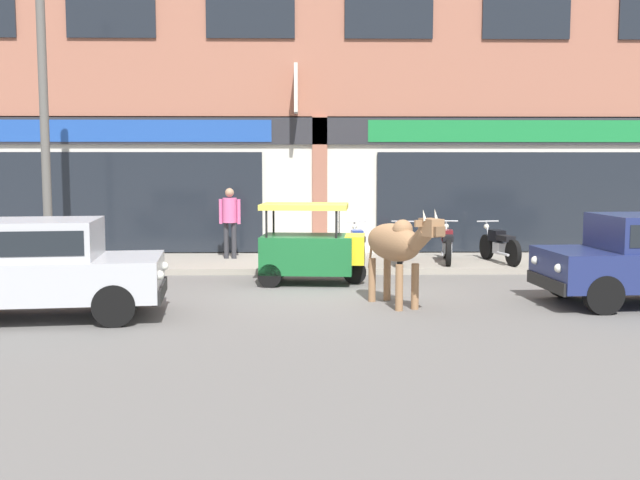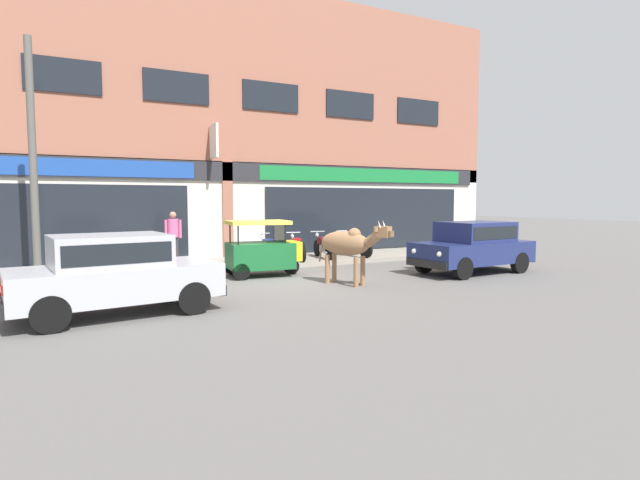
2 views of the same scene
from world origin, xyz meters
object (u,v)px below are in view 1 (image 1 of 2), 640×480
(cow, at_px, (397,244))
(motorcycle_0, at_px, (358,245))
(pedestrian, at_px, (230,215))
(motorcycle_1, at_px, (401,245))
(auto_rickshaw, at_px, (311,249))
(motorcycle_3, at_px, (499,245))
(utility_pole, at_px, (45,124))
(motorcycle_2, at_px, (447,245))
(car_0, at_px, (36,264))

(cow, relative_size, motorcycle_0, 1.11)
(cow, height_order, pedestrian, pedestrian)
(motorcycle_0, xyz_separation_m, motorcycle_1, (0.95, -0.02, 0.00))
(pedestrian, bearing_deg, auto_rickshaw, -57.25)
(auto_rickshaw, height_order, motorcycle_3, auto_rickshaw)
(auto_rickshaw, distance_m, utility_pole, 6.09)
(motorcycle_1, height_order, utility_pole, utility_pole)
(motorcycle_2, bearing_deg, auto_rickshaw, -144.90)
(motorcycle_1, distance_m, utility_pole, 7.85)
(car_0, xyz_separation_m, motorcycle_2, (7.03, 5.29, -0.30))
(motorcycle_1, xyz_separation_m, motorcycle_3, (2.14, 0.00, 0.00))
(motorcycle_2, bearing_deg, motorcycle_0, -178.03)
(utility_pole, bearing_deg, auto_rickshaw, -14.30)
(motorcycle_1, height_order, motorcycle_3, same)
(car_0, xyz_separation_m, motorcycle_0, (5.07, 5.22, -0.30))
(motorcycle_2, relative_size, pedestrian, 1.13)
(motorcycle_3, height_order, pedestrian, pedestrian)
(cow, distance_m, pedestrian, 6.06)
(motorcycle_0, bearing_deg, auto_rickshaw, -116.67)
(utility_pole, bearing_deg, motorcycle_2, 4.87)
(cow, relative_size, motorcycle_2, 1.11)
(motorcycle_1, bearing_deg, utility_pole, -175.12)
(cow, relative_size, motorcycle_3, 1.12)
(motorcycle_3, xyz_separation_m, utility_pole, (-9.53, -0.63, 2.56))
(cow, bearing_deg, motorcycle_0, 94.11)
(motorcycle_1, relative_size, utility_pole, 0.31)
(auto_rickshaw, relative_size, motorcycle_0, 1.13)
(car_0, height_order, motorcycle_0, car_0)
(motorcycle_1, bearing_deg, pedestrian, 167.73)
(auto_rickshaw, relative_size, motorcycle_1, 1.13)
(motorcycle_2, relative_size, utility_pole, 0.31)
(motorcycle_1, xyz_separation_m, utility_pole, (-7.39, -0.63, 2.56))
(motorcycle_0, relative_size, motorcycle_3, 1.01)
(motorcycle_0, xyz_separation_m, motorcycle_2, (1.97, 0.07, 0.00))
(motorcycle_0, bearing_deg, motorcycle_2, 1.97)
(auto_rickshaw, relative_size, motorcycle_3, 1.14)
(cow, distance_m, utility_pole, 7.98)
(pedestrian, bearing_deg, motorcycle_2, -8.75)
(auto_rickshaw, relative_size, pedestrian, 1.27)
(cow, height_order, car_0, cow)
(car_0, distance_m, motorcycle_2, 8.80)
(motorcycle_0, distance_m, utility_pole, 6.96)
(motorcycle_3, bearing_deg, motorcycle_1, -179.90)
(motorcycle_2, bearing_deg, motorcycle_3, -4.18)
(motorcycle_2, bearing_deg, cow, -110.46)
(motorcycle_2, xyz_separation_m, utility_pole, (-8.40, -0.72, 2.56))
(car_0, bearing_deg, auto_rickshaw, 38.24)
(auto_rickshaw, bearing_deg, motorcycle_2, 35.10)
(car_0, relative_size, motorcycle_2, 2.07)
(car_0, relative_size, motorcycle_3, 2.09)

